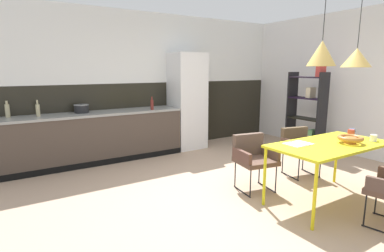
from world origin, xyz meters
name	(u,v)px	position (x,y,z in m)	size (l,w,h in m)	color
ground_plane	(245,195)	(0.00, 0.00, 0.00)	(8.21, 8.21, 0.00)	tan
back_wall_splashback_dark	(151,116)	(0.00, 2.89, 0.68)	(6.32, 0.12, 1.36)	black
back_wall_panel_upper	(150,48)	(0.00, 2.89, 2.04)	(6.32, 0.12, 1.36)	silver
side_wall_right	(379,85)	(3.10, 0.00, 1.36)	(0.12, 5.90, 2.73)	silver
kitchen_counter	(90,138)	(-1.35, 2.53, 0.44)	(3.34, 0.63, 0.88)	#473B32
refrigerator_column	(187,101)	(0.65, 2.53, 0.98)	(0.65, 0.60, 1.95)	silver
dining_table	(330,148)	(0.71, -0.69, 0.70)	(1.52, 0.77, 0.75)	yellow
armchair_corner_seat	(299,144)	(1.26, 0.17, 0.48)	(0.56, 0.56, 0.73)	brown
armchair_head_of_table	(253,154)	(0.24, 0.12, 0.49)	(0.55, 0.54, 0.75)	brown
fruit_bowl	(350,139)	(0.93, -0.81, 0.81)	(0.30, 0.30, 0.09)	#B2662D
open_book	(298,144)	(0.35, -0.52, 0.75)	(0.31, 0.23, 0.02)	white
mug_wide_latte	(374,138)	(1.27, -0.91, 0.79)	(0.12, 0.08, 0.08)	white
mug_dark_espresso	(352,132)	(1.38, -0.57, 0.79)	(0.12, 0.07, 0.09)	#335B93
mug_glass_clear	(351,133)	(1.26, -0.63, 0.80)	(0.13, 0.08, 0.10)	#B23D33
cooking_pot	(81,109)	(-1.44, 2.62, 0.96)	(0.25, 0.25, 0.17)	black
bottle_spice_small	(7,110)	(-2.54, 2.70, 1.00)	(0.07, 0.07, 0.26)	tan
bottle_vinegar_dark	(38,110)	(-2.12, 2.57, 0.99)	(0.06, 0.06, 0.26)	tan
bottle_wine_green	(152,104)	(-0.24, 2.33, 0.98)	(0.06, 0.06, 0.25)	maroon
open_shelf_unit	(308,108)	(2.52, 1.01, 0.87)	(0.30, 0.75, 1.71)	black
pendant_lamp_over_table_near	(322,53)	(0.41, -0.70, 1.80)	(0.31, 0.31, 1.02)	black
pendant_lamp_over_table_far	(357,58)	(1.02, -0.74, 1.76)	(0.34, 0.34, 1.03)	black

